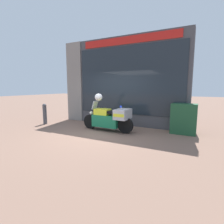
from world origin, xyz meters
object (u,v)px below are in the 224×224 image
Objects in this scene: paramedic_motorcycle at (110,118)px; street_bollard at (45,113)px; white_helmet at (99,97)px; utility_cabinet at (184,119)px.

paramedic_motorcycle is 3.44m from street_bollard.
white_helmet is at bearing 4.82° from street_bollard.
utility_cabinet is 6.17m from street_bollard.
street_bollard is (-6.05, -1.18, -0.06)m from utility_cabinet.
street_bollard is (-2.88, -0.24, -0.84)m from white_helmet.
street_bollard is at bearing -168.93° from utility_cabinet.
paramedic_motorcycle reaches higher than street_bollard.
utility_cabinet is 3.40m from white_helmet.
street_bollard is at bearing -175.18° from white_helmet.
street_bollard is (-3.43, -0.23, -0.03)m from paramedic_motorcycle.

